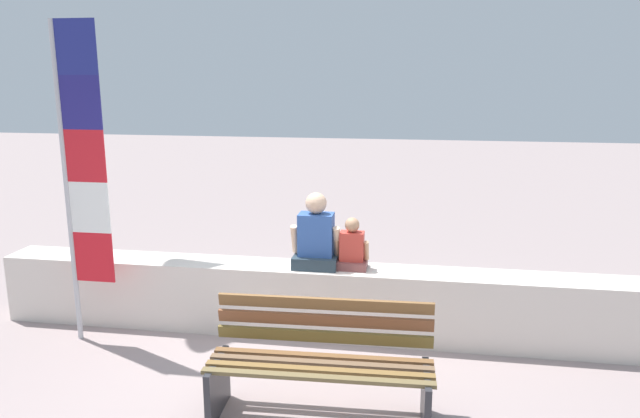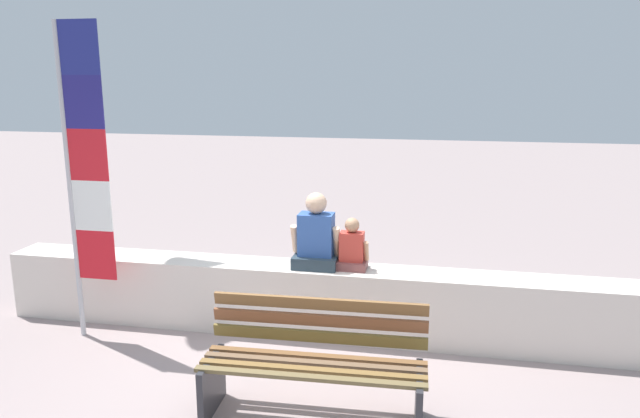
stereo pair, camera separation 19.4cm
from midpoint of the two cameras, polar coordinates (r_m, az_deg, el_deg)
ground_plane at (r=5.54m, az=-2.23°, el=-15.31°), size 40.00×40.00×0.00m
seawall_ledge at (r=6.16m, az=-0.37°, el=-8.67°), size 6.48×0.47×0.72m
park_bench at (r=4.74m, az=0.66°, el=-14.71°), size 1.75×0.67×0.88m
person_adult at (r=5.95m, az=0.57°, el=-2.81°), size 0.50×0.37×0.76m
person_child at (r=5.92m, az=4.01°, el=-3.85°), size 0.34×0.25×0.52m
flag_banner at (r=6.11m, az=-21.04°, el=3.92°), size 0.45×0.05×3.10m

